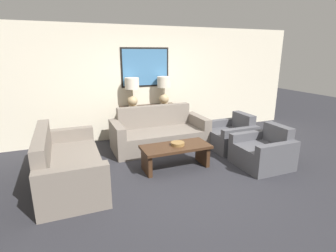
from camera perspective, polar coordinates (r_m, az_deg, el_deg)
ground_plane at (r=4.64m, az=4.51°, el=-10.54°), size 20.00×20.00×0.00m
back_wall at (r=6.50m, az=-5.04°, el=9.37°), size 8.35×0.12×2.65m
console_table at (r=6.41m, az=-4.13°, el=0.87°), size 1.35×0.39×0.81m
table_lamp_left at (r=6.15m, az=-7.81°, el=7.88°), size 0.33×0.33×0.68m
table_lamp_right at (r=6.38m, az=-0.87°, el=8.31°), size 0.33×0.33×0.68m
couch_by_back_wall at (r=5.79m, az=-1.93°, el=-1.87°), size 2.05×0.94×0.89m
couch_by_side at (r=4.56m, az=-21.07°, el=-8.03°), size 0.94×2.05×0.89m
coffee_table at (r=4.76m, az=1.69°, el=-5.57°), size 1.24×0.55×0.43m
decorative_bowl at (r=4.74m, az=2.12°, el=-3.87°), size 0.25×0.25×0.05m
armchair_near_back_wall at (r=5.93m, az=13.51°, el=-2.19°), size 0.87×0.88×0.75m
armchair_near_camera at (r=5.18m, az=20.01°, el=-5.37°), size 0.87×0.88×0.75m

